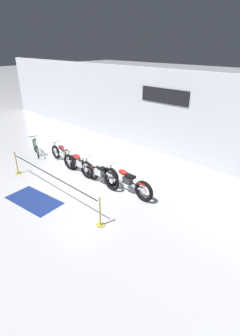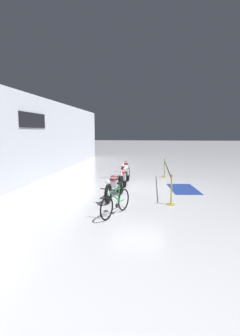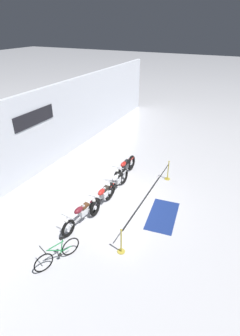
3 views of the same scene
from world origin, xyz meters
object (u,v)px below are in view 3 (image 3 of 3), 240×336
at_px(motorcycle_maroon_0, 82,214).
at_px(floor_banner, 163,216).
at_px(motorcycle_red_1, 103,196).
at_px(stanchion_far_left, 139,212).
at_px(motorcycle_red_3, 125,168).
at_px(bicycle, 58,254).
at_px(stanchion_mid_left, 168,173).
at_px(motorcycle_silver_2, 117,182).

distance_m(motorcycle_maroon_0, floor_banner, 3.35).
height_order(motorcycle_red_1, stanchion_far_left, stanchion_far_left).
bearing_deg(motorcycle_maroon_0, motorcycle_red_3, 0.32).
relative_size(bicycle, stanchion_mid_left, 1.52).
distance_m(motorcycle_maroon_0, stanchion_mid_left, 5.17).
relative_size(motorcycle_red_3, floor_banner, 1.16).
relative_size(motorcycle_red_1, motorcycle_silver_2, 0.98).
relative_size(motorcycle_red_1, stanchion_far_left, 0.41).
relative_size(motorcycle_maroon_0, bicycle, 1.46).
xyz_separation_m(motorcycle_red_1, stanchion_far_left, (-0.52, -1.88, 0.20)).
bearing_deg(motorcycle_maroon_0, floor_banner, -55.92).
distance_m(stanchion_far_left, floor_banner, 1.35).
height_order(motorcycle_maroon_0, floor_banner, motorcycle_maroon_0).
bearing_deg(stanchion_far_left, floor_banner, -36.11).
distance_m(bicycle, stanchion_far_left, 3.37).
bearing_deg(stanchion_mid_left, motorcycle_red_1, 150.50).
height_order(motorcycle_silver_2, motorcycle_red_3, motorcycle_red_3).
relative_size(motorcycle_maroon_0, motorcycle_red_3, 0.94).
height_order(bicycle, stanchion_mid_left, stanchion_mid_left).
relative_size(bicycle, stanchion_far_left, 0.30).
relative_size(stanchion_far_left, stanchion_mid_left, 5.16).
bearing_deg(floor_banner, stanchion_mid_left, 6.86).
xyz_separation_m(motorcycle_silver_2, floor_banner, (-0.79, -2.54, -0.48)).
bearing_deg(stanchion_far_left, bicycle, 149.47).
xyz_separation_m(motorcycle_maroon_0, stanchion_far_left, (0.90, -2.05, 0.20)).
bearing_deg(stanchion_mid_left, floor_banner, -166.42).
xyz_separation_m(bicycle, stanchion_mid_left, (6.73, -1.70, -0.01)).
xyz_separation_m(motorcycle_maroon_0, motorcycle_red_1, (1.42, -0.17, 0.00)).
bearing_deg(bicycle, motorcycle_red_3, 3.53).
bearing_deg(motorcycle_red_3, stanchion_far_left, -146.14).
height_order(motorcycle_maroon_0, stanchion_far_left, stanchion_far_left).
xyz_separation_m(motorcycle_red_3, floor_banner, (-2.14, -2.77, -0.48)).
height_order(motorcycle_maroon_0, motorcycle_silver_2, motorcycle_silver_2).
height_order(motorcycle_red_1, motorcycle_silver_2, motorcycle_silver_2).
bearing_deg(motorcycle_maroon_0, motorcycle_silver_2, -4.41).
relative_size(stanchion_mid_left, floor_banner, 0.49).
bearing_deg(floor_banner, motorcycle_red_3, 45.64).
bearing_deg(motorcycle_silver_2, motorcycle_red_1, 178.54).
relative_size(motorcycle_maroon_0, motorcycle_silver_2, 1.02).
xyz_separation_m(motorcycle_red_1, motorcycle_red_3, (2.57, 0.20, 0.02)).
bearing_deg(bicycle, stanchion_far_left, -30.53).
relative_size(motorcycle_red_1, floor_banner, 1.05).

